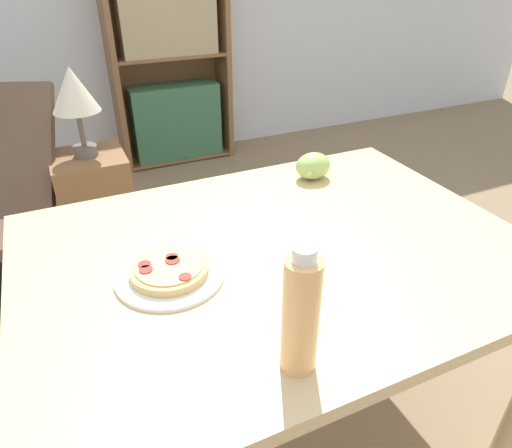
{
  "coord_description": "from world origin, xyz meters",
  "views": [
    {
      "loc": [
        -0.53,
        -0.81,
        1.39
      ],
      "look_at": [
        -0.12,
        0.08,
        0.81
      ],
      "focal_mm": 32.0,
      "sensor_mm": 36.0,
      "label": 1
    }
  ],
  "objects": [
    {
      "name": "drink_bottle",
      "position": [
        -0.22,
        -0.32,
        0.87
      ],
      "size": [
        0.06,
        0.06,
        0.26
      ],
      "color": "#EFB270",
      "rests_on": "dining_table"
    },
    {
      "name": "pizza_on_plate",
      "position": [
        -0.36,
        0.03,
        0.76
      ],
      "size": [
        0.25,
        0.25,
        0.04
      ],
      "color": "white",
      "rests_on": "dining_table"
    },
    {
      "name": "grape_bunch",
      "position": [
        0.21,
        0.36,
        0.79
      ],
      "size": [
        0.12,
        0.1,
        0.09
      ],
      "color": "#A8CC66",
      "rests_on": "dining_table"
    },
    {
      "name": "ground_plane",
      "position": [
        0.0,
        0.0,
        0.0
      ],
      "size": [
        14.0,
        14.0,
        0.0
      ],
      "primitive_type": "plane",
      "color": "#897051"
    },
    {
      "name": "dining_table",
      "position": [
        -0.08,
        0.04,
        0.65
      ],
      "size": [
        1.27,
        0.92,
        0.75
      ],
      "color": "#D1B27F",
      "rests_on": "ground_plane"
    },
    {
      "name": "table_lamp",
      "position": [
        -0.42,
        1.35,
        0.85
      ],
      "size": [
        0.21,
        0.21,
        0.41
      ],
      "color": "#665B51",
      "rests_on": "side_table"
    },
    {
      "name": "bookshelf",
      "position": [
        0.3,
        2.45,
        0.7
      ],
      "size": [
        0.82,
        0.28,
        1.52
      ],
      "color": "brown",
      "rests_on": "ground_plane"
    },
    {
      "name": "side_table",
      "position": [
        -0.42,
        1.35,
        0.28
      ],
      "size": [
        0.34,
        0.34,
        0.56
      ],
      "color": "brown",
      "rests_on": "ground_plane"
    }
  ]
}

